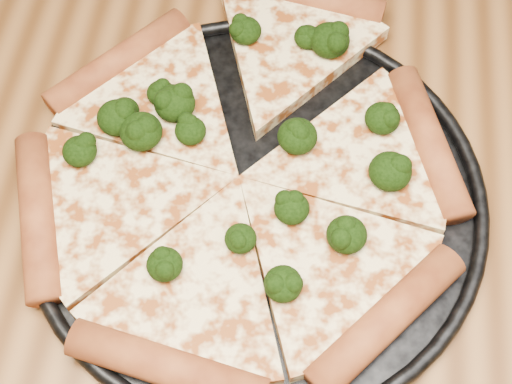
# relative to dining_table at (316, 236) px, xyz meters

# --- Properties ---
(dining_table) EXTENTS (1.20, 0.90, 0.75)m
(dining_table) POSITION_rel_dining_table_xyz_m (0.00, 0.00, 0.00)
(dining_table) COLOR brown
(dining_table) RESTS_ON ground
(pizza_pan) EXTENTS (0.38, 0.38, 0.02)m
(pizza_pan) POSITION_rel_dining_table_xyz_m (-0.06, -0.02, 0.10)
(pizza_pan) COLOR black
(pizza_pan) RESTS_ON dining_table
(pizza) EXTENTS (0.38, 0.42, 0.03)m
(pizza) POSITION_rel_dining_table_xyz_m (-0.07, -0.00, 0.11)
(pizza) COLOR #F7DA97
(pizza) RESTS_ON pizza_pan
(broccoli_florets) EXTENTS (0.28, 0.27, 0.03)m
(broccoli_florets) POSITION_rel_dining_table_xyz_m (-0.07, 0.02, 0.12)
(broccoli_florets) COLOR black
(broccoli_florets) RESTS_ON pizza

